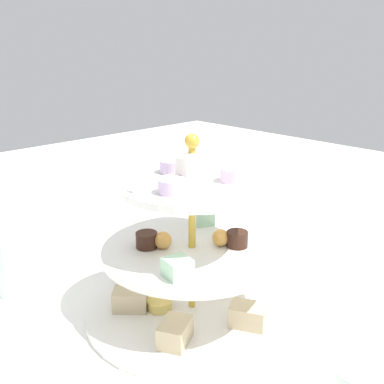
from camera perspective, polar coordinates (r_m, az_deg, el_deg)
name	(u,v)px	position (r m, az deg, el deg)	size (l,w,h in m)	color
ground_plane	(192,312)	(0.70, 0.00, -14.46)	(2.40, 2.40, 0.00)	white
tiered_serving_stand	(192,264)	(0.67, -0.04, -8.85)	(0.31, 0.31, 0.26)	white
water_glass_tall_right	(16,253)	(0.78, -20.75, -6.99)	(0.07, 0.07, 0.13)	silver
butter_knife_left	(201,225)	(1.00, 1.13, -4.09)	(0.17, 0.01, 0.00)	silver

